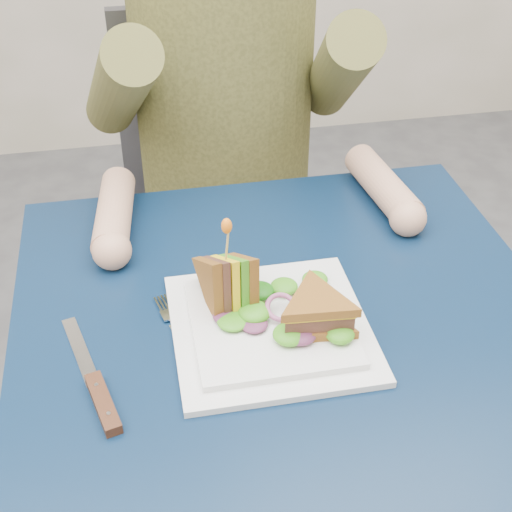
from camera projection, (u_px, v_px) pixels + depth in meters
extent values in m
cube|color=black|center=(290.00, 330.00, 0.98)|extent=(0.75, 0.75, 0.03)
cylinder|color=#595B5E|center=(89.00, 380.00, 1.40)|extent=(0.04, 0.04, 0.70)
cylinder|color=#595B5E|center=(399.00, 338.00, 1.50)|extent=(0.04, 0.04, 0.70)
cube|color=#47474C|center=(228.00, 244.00, 1.60)|extent=(0.42, 0.40, 0.04)
cube|color=#47474C|center=(212.00, 107.00, 1.59)|extent=(0.42, 0.03, 0.46)
cylinder|color=#47474C|center=(162.00, 383.00, 1.58)|extent=(0.02, 0.02, 0.43)
cylinder|color=#47474C|center=(319.00, 361.00, 1.63)|extent=(0.02, 0.02, 0.43)
cylinder|color=#47474C|center=(151.00, 288.00, 1.85)|extent=(0.02, 0.02, 0.43)
cylinder|color=#47474C|center=(286.00, 272.00, 1.90)|extent=(0.02, 0.02, 0.43)
cylinder|color=#4A4921|center=(224.00, 68.00, 1.33)|extent=(0.34, 0.34, 0.52)
cylinder|color=brown|center=(120.00, 87.00, 1.22)|extent=(0.15, 0.39, 0.31)
cylinder|color=tan|center=(114.00, 213.00, 1.14)|extent=(0.08, 0.20, 0.06)
sphere|color=tan|center=(112.00, 250.00, 1.06)|extent=(0.06, 0.06, 0.06)
cylinder|color=brown|center=(338.00, 71.00, 1.28)|extent=(0.15, 0.39, 0.31)
cylinder|color=tan|center=(383.00, 186.00, 1.21)|extent=(0.08, 0.20, 0.06)
sphere|color=tan|center=(408.00, 218.00, 1.13)|extent=(0.06, 0.06, 0.06)
cube|color=white|center=(270.00, 328.00, 0.95)|extent=(0.26, 0.26, 0.01)
cube|color=white|center=(270.00, 322.00, 0.95)|extent=(0.21, 0.21, 0.01)
cube|color=silver|center=(189.00, 352.00, 0.92)|extent=(0.04, 0.11, 0.00)
cube|color=silver|center=(169.00, 315.00, 0.98)|extent=(0.03, 0.03, 0.00)
cube|color=silver|center=(158.00, 304.00, 0.99)|extent=(0.01, 0.03, 0.00)
cube|color=silver|center=(161.00, 303.00, 0.99)|extent=(0.01, 0.03, 0.00)
cube|color=silver|center=(165.00, 302.00, 1.00)|extent=(0.01, 0.03, 0.00)
cube|color=silver|center=(168.00, 302.00, 1.00)|extent=(0.01, 0.03, 0.00)
cube|color=silver|center=(81.00, 351.00, 0.92)|extent=(0.05, 0.14, 0.00)
cube|color=black|center=(103.00, 403.00, 0.84)|extent=(0.04, 0.10, 0.01)
cylinder|color=silver|center=(96.00, 385.00, 0.86)|extent=(0.01, 0.01, 0.00)
cylinder|color=silver|center=(109.00, 414.00, 0.82)|extent=(0.01, 0.01, 0.00)
cylinder|color=tan|center=(227.00, 244.00, 0.91)|extent=(0.01, 0.01, 0.06)
ellipsoid|color=orange|center=(227.00, 226.00, 0.90)|extent=(0.01, 0.01, 0.02)
torus|color=#9E4C7A|center=(281.00, 307.00, 0.94)|extent=(0.04, 0.04, 0.02)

